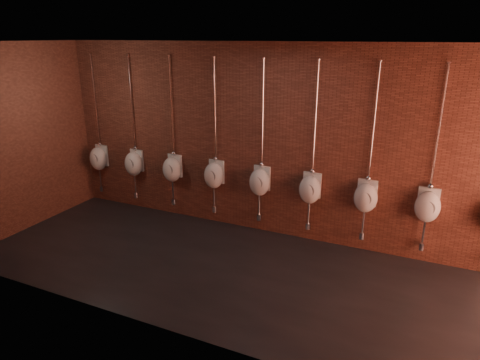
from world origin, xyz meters
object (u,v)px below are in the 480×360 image
object	(u,v)px
urinal_0	(99,158)
urinal_5	(310,189)
urinal_7	(428,206)
urinal_2	(172,169)
urinal_3	(214,175)
urinal_1	(134,163)
urinal_4	(260,181)
urinal_6	(366,197)

from	to	relation	value
urinal_0	urinal_5	distance (m)	4.36
urinal_0	urinal_7	world-z (taller)	same
urinal_2	urinal_3	xyz separation A→B (m)	(0.87, 0.00, 0.00)
urinal_0	urinal_3	world-z (taller)	same
urinal_3	urinal_1	bearing A→B (deg)	180.00
urinal_2	urinal_7	distance (m)	4.36
urinal_0	urinal_4	bearing A→B (deg)	0.00
urinal_1	urinal_3	bearing A→B (deg)	0.00
urinal_1	urinal_7	size ratio (longest dim) A/B	1.00
urinal_3	urinal_7	xyz separation A→B (m)	(3.49, 0.00, 0.00)
urinal_4	urinal_5	xyz separation A→B (m)	(0.87, 0.00, 0.00)
urinal_2	urinal_7	size ratio (longest dim) A/B	1.00
urinal_3	urinal_7	size ratio (longest dim) A/B	1.00
urinal_1	urinal_6	world-z (taller)	same
urinal_6	urinal_5	bearing A→B (deg)	180.00
urinal_7	urinal_4	bearing A→B (deg)	180.00
urinal_5	urinal_7	xyz separation A→B (m)	(1.74, 0.00, 0.00)
urinal_1	urinal_7	world-z (taller)	same
urinal_1	urinal_5	bearing A→B (deg)	0.00
urinal_5	urinal_7	world-z (taller)	same
urinal_7	urinal_0	bearing A→B (deg)	180.00
urinal_1	urinal_2	xyz separation A→B (m)	(0.87, 0.00, 0.00)
urinal_2	urinal_4	distance (m)	1.74
urinal_3	urinal_0	bearing A→B (deg)	180.00
urinal_0	urinal_7	size ratio (longest dim) A/B	1.00
urinal_1	urinal_2	bearing A→B (deg)	0.00
urinal_1	urinal_4	xyz separation A→B (m)	(2.62, 0.00, 0.00)
urinal_1	urinal_2	size ratio (longest dim) A/B	1.00
urinal_4	urinal_6	xyz separation A→B (m)	(1.74, 0.00, 0.00)
urinal_4	urinal_6	size ratio (longest dim) A/B	1.00
urinal_3	urinal_6	size ratio (longest dim) A/B	1.00
urinal_6	urinal_7	world-z (taller)	same
urinal_3	urinal_7	world-z (taller)	same
urinal_0	urinal_4	distance (m)	3.49
urinal_4	urinal_7	bearing A→B (deg)	0.00
urinal_1	urinal_2	world-z (taller)	same
urinal_0	urinal_7	bearing A→B (deg)	0.00
urinal_3	urinal_5	xyz separation A→B (m)	(1.74, 0.00, 0.00)
urinal_5	urinal_6	distance (m)	0.87
urinal_2	urinal_5	world-z (taller)	same
urinal_1	urinal_3	size ratio (longest dim) A/B	1.00
urinal_1	urinal_5	xyz separation A→B (m)	(3.49, 0.00, 0.00)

